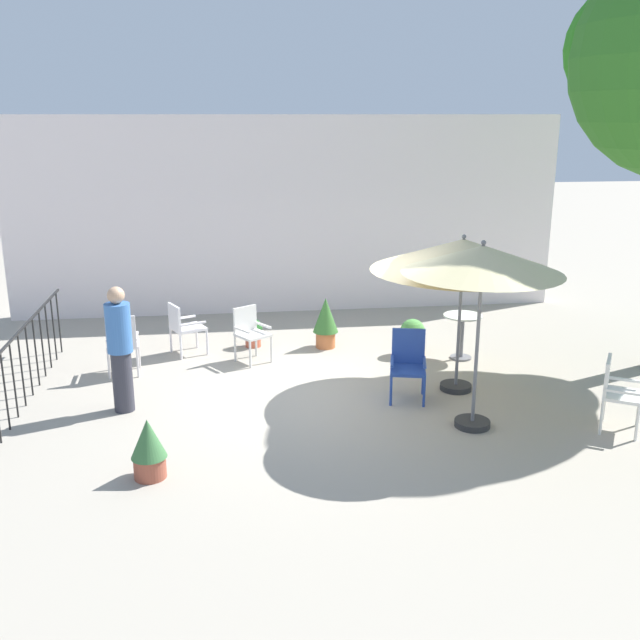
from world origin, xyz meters
The scene contains 16 objects.
ground_plane centered at (0.00, 0.00, 0.00)m, with size 60.00×60.00×0.00m, color #A49A8A.
villa_facade centered at (0.00, 4.43, 1.86)m, with size 10.49×0.30×3.72m, color white.
terrace_railing centered at (-3.92, 0.00, 0.69)m, with size 0.03×4.89×1.01m.
patio_umbrella_0 centered at (1.92, -0.18, 1.91)m, with size 2.48×2.48×2.20m.
patio_umbrella_1 centered at (1.74, -1.41, 2.08)m, with size 1.89×1.89×2.33m.
cafe_table_0 centered at (2.42, 1.10, 0.49)m, with size 0.61×0.61×0.71m.
patio_chair_0 centered at (-1.92, 1.88, 0.49)m, with size 0.63×0.62×0.84m.
patio_chair_1 centered at (-0.88, 1.43, 0.50)m, with size 0.61×0.61×0.85m.
patio_chair_2 centered at (3.41, -1.71, 0.53)m, with size 0.63×0.65×0.90m.
patio_chair_3 centered at (-2.76, 1.02, 0.54)m, with size 0.47×0.46×0.94m.
patio_chair_4 centered at (1.17, -0.37, 0.52)m, with size 0.57×0.58×0.94m.
potted_plant_0 centered at (-2.09, -2.21, 0.35)m, with size 0.38×0.38×0.67m.
potted_plant_1 centered at (1.70, 1.39, 0.32)m, with size 0.40×0.40×0.59m.
potted_plant_2 centered at (-0.82, 2.15, 0.26)m, with size 0.32×0.32×0.47m.
potted_plant_3 centered at (0.38, 1.95, 0.46)m, with size 0.42×0.42×0.84m.
standing_person centered at (-2.59, -0.32, 0.86)m, with size 0.37×0.37×1.66m.
Camera 1 is at (-1.21, -9.28, 3.73)m, focal length 40.31 mm.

